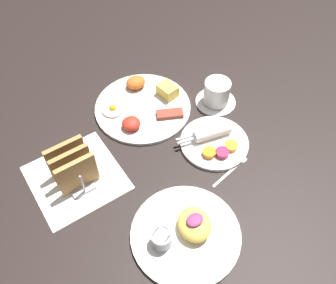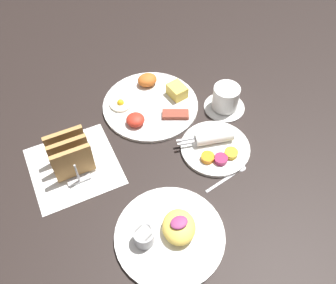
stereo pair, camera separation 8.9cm
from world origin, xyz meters
name	(u,v)px [view 1 (the left image)]	position (x,y,z in m)	size (l,w,h in m)	color
ground_plane	(161,166)	(0.00, 0.00, 0.00)	(3.00, 3.00, 0.00)	black
napkin_flat	(76,177)	(-0.20, 0.09, 0.00)	(0.22, 0.22, 0.00)	white
plate_breakfast	(143,105)	(0.07, 0.21, 0.01)	(0.28, 0.28, 0.05)	white
plate_condiments	(214,141)	(0.16, -0.02, 0.01)	(0.19, 0.19, 0.04)	white
plate_foreground	(186,232)	(-0.06, -0.19, 0.01)	(0.25, 0.25, 0.06)	white
toast_rack	(72,166)	(-0.20, 0.09, 0.05)	(0.10, 0.12, 0.10)	#B7B7BC
coffee_cup	(217,94)	(0.26, 0.10, 0.04)	(0.12, 0.12, 0.08)	white
teaspoon	(236,166)	(0.16, -0.11, 0.00)	(0.13, 0.03, 0.01)	silver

